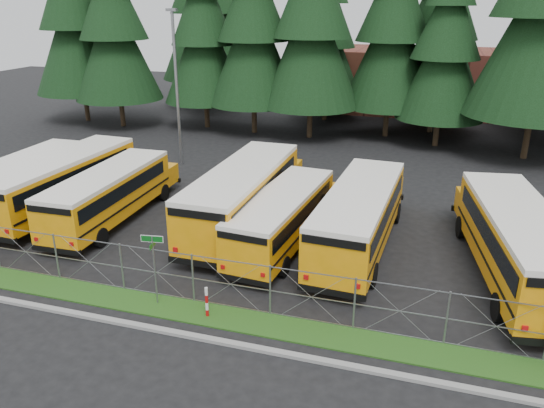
% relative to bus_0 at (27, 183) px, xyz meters
% --- Properties ---
extents(ground, '(120.00, 120.00, 0.00)m').
position_rel_bus_0_xyz_m(ground, '(13.85, -5.39, -1.38)').
color(ground, black).
rests_on(ground, ground).
extents(curb, '(50.00, 0.25, 0.12)m').
position_rel_bus_0_xyz_m(curb, '(13.85, -8.49, -1.32)').
color(curb, gray).
rests_on(curb, ground).
extents(grass_verge, '(50.00, 1.40, 0.06)m').
position_rel_bus_0_xyz_m(grass_verge, '(13.85, -7.09, -1.35)').
color(grass_verge, '#1E4C15').
rests_on(grass_verge, ground).
extents(chainlink_fence, '(44.00, 0.10, 2.00)m').
position_rel_bus_0_xyz_m(chainlink_fence, '(13.85, -6.39, -0.38)').
color(chainlink_fence, gray).
rests_on(chainlink_fence, ground).
extents(brick_building, '(22.00, 10.00, 6.00)m').
position_rel_bus_0_xyz_m(brick_building, '(19.85, 34.61, 1.62)').
color(brick_building, brown).
rests_on(brick_building, ground).
extents(bus_0, '(2.70, 10.57, 2.76)m').
position_rel_bus_0_xyz_m(bus_0, '(0.00, 0.00, 0.00)').
color(bus_0, orange).
rests_on(bus_0, ground).
extents(bus_1, '(3.17, 11.57, 3.01)m').
position_rel_bus_0_xyz_m(bus_1, '(2.39, 0.31, 0.12)').
color(bus_1, orange).
rests_on(bus_1, ground).
extents(bus_2, '(2.70, 10.40, 2.71)m').
position_rel_bus_0_xyz_m(bus_2, '(5.58, -0.34, -0.02)').
color(bus_2, orange).
rests_on(bus_2, ground).
extents(bus_4, '(2.95, 12.00, 3.14)m').
position_rel_bus_0_xyz_m(bus_4, '(12.28, 0.97, 0.19)').
color(bus_4, orange).
rests_on(bus_4, ground).
extents(bus_5, '(3.19, 10.11, 2.61)m').
position_rel_bus_0_xyz_m(bus_5, '(14.73, -0.56, -0.08)').
color(bus_5, orange).
rests_on(bus_5, ground).
extents(bus_6, '(3.23, 11.42, 2.96)m').
position_rel_bus_0_xyz_m(bus_6, '(18.07, 0.06, 0.10)').
color(bus_6, orange).
rests_on(bus_6, ground).
extents(bus_east, '(4.51, 11.94, 3.05)m').
position_rel_bus_0_xyz_m(bus_east, '(24.33, -0.85, 0.15)').
color(bus_east, orange).
rests_on(bus_east, ground).
extents(street_sign, '(0.83, 0.55, 2.81)m').
position_rel_bus_0_xyz_m(street_sign, '(11.60, -6.93, 0.65)').
color(street_sign, gray).
rests_on(street_sign, ground).
extents(striped_bollard, '(0.11, 0.11, 1.20)m').
position_rel_bus_0_xyz_m(striped_bollard, '(13.74, -7.19, -0.78)').
color(striped_bollard, '#B20C0C').
rests_on(striped_bollard, ground).
extents(light_standard, '(0.70, 0.35, 10.14)m').
position_rel_bus_0_xyz_m(light_standard, '(4.37, 9.76, 4.12)').
color(light_standard, gray).
rests_on(light_standard, ground).
extents(conifer_0, '(8.19, 8.19, 18.12)m').
position_rel_bus_0_xyz_m(conifer_0, '(-10.39, 20.05, 7.68)').
color(conifer_0, black).
rests_on(conifer_0, ground).
extents(conifer_1, '(7.49, 7.49, 16.57)m').
position_rel_bus_0_xyz_m(conifer_1, '(-5.95, 18.98, 6.90)').
color(conifer_1, black).
rests_on(conifer_1, ground).
extents(conifer_2, '(7.07, 7.07, 15.65)m').
position_rel_bus_0_xyz_m(conifer_2, '(1.46, 20.82, 6.44)').
color(conifer_2, black).
rests_on(conifer_2, ground).
extents(conifer_3, '(7.52, 7.52, 16.64)m').
position_rel_bus_0_xyz_m(conifer_3, '(6.13, 20.16, 6.94)').
color(conifer_3, black).
rests_on(conifer_3, ground).
extents(conifer_4, '(7.88, 7.88, 17.42)m').
position_rel_bus_0_xyz_m(conifer_4, '(11.04, 19.88, 7.33)').
color(conifer_4, black).
rests_on(conifer_4, ground).
extents(conifer_5, '(7.60, 7.60, 16.80)m').
position_rel_bus_0_xyz_m(conifer_5, '(16.99, 22.16, 7.02)').
color(conifer_5, black).
rests_on(conifer_5, ground).
extents(conifer_6, '(6.57, 6.57, 14.54)m').
position_rel_bus_0_xyz_m(conifer_6, '(21.04, 20.11, 5.89)').
color(conifer_6, black).
rests_on(conifer_6, ground).
extents(conifer_10, '(9.38, 9.38, 20.74)m').
position_rel_bus_0_xyz_m(conifer_10, '(-1.99, 29.50, 8.99)').
color(conifer_10, black).
rests_on(conifer_10, ground).
extents(conifer_11, '(6.63, 6.63, 14.67)m').
position_rel_bus_0_xyz_m(conifer_11, '(10.80, 26.91, 5.95)').
color(conifer_11, black).
rests_on(conifer_11, ground).
extents(conifer_12, '(7.64, 7.64, 16.90)m').
position_rel_bus_0_xyz_m(conifer_12, '(20.51, 24.71, 7.07)').
color(conifer_12, black).
rests_on(conifer_12, ground).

